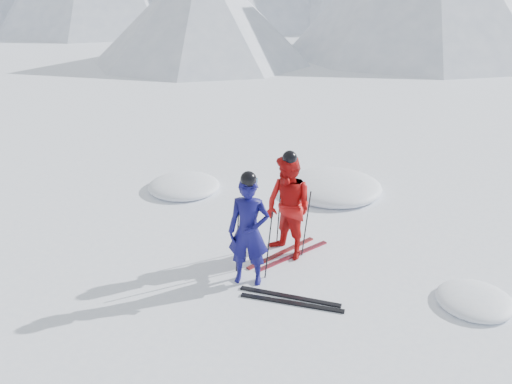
% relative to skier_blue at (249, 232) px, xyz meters
% --- Properties ---
extents(ground, '(160.00, 160.00, 0.00)m').
position_rel_skier_blue_xyz_m(ground, '(1.41, 0.74, -0.96)').
color(ground, white).
rests_on(ground, ground).
extents(skier_blue, '(0.80, 0.64, 1.91)m').
position_rel_skier_blue_xyz_m(skier_blue, '(0.00, 0.00, 0.00)').
color(skier_blue, '#0F0D52').
rests_on(skier_blue, ground).
extents(skier_red, '(1.16, 1.05, 1.95)m').
position_rel_skier_blue_xyz_m(skier_red, '(0.23, 1.12, 0.02)').
color(skier_red, '#B7100E').
rests_on(skier_red, ground).
extents(pole_blue_left, '(0.13, 0.09, 1.27)m').
position_rel_skier_blue_xyz_m(pole_blue_left, '(-0.30, 0.15, -0.32)').
color(pole_blue_left, black).
rests_on(pole_blue_left, ground).
extents(pole_blue_right, '(0.13, 0.08, 1.27)m').
position_rel_skier_blue_xyz_m(pole_blue_right, '(0.25, 0.25, -0.32)').
color(pole_blue_right, black).
rests_on(pole_blue_right, ground).
extents(pole_red_left, '(0.13, 0.10, 1.30)m').
position_rel_skier_blue_xyz_m(pole_red_left, '(-0.07, 1.37, -0.31)').
color(pole_red_left, black).
rests_on(pole_red_left, ground).
extents(pole_red_right, '(0.13, 0.09, 1.30)m').
position_rel_skier_blue_xyz_m(pole_red_right, '(0.53, 1.27, -0.31)').
color(pole_red_right, black).
rests_on(pole_red_right, ground).
extents(ski_worn_left, '(0.68, 1.62, 0.03)m').
position_rel_skier_blue_xyz_m(ski_worn_left, '(0.11, 1.12, -0.94)').
color(ski_worn_left, black).
rests_on(ski_worn_left, ground).
extents(ski_worn_right, '(0.79, 1.58, 0.03)m').
position_rel_skier_blue_xyz_m(ski_worn_right, '(0.35, 1.12, -0.94)').
color(ski_worn_right, black).
rests_on(ski_worn_right, ground).
extents(ski_loose_a, '(1.69, 0.35, 0.03)m').
position_rel_skier_blue_xyz_m(ski_loose_a, '(0.83, -0.14, -0.94)').
color(ski_loose_a, black).
rests_on(ski_loose_a, ground).
extents(ski_loose_b, '(1.69, 0.41, 0.03)m').
position_rel_skier_blue_xyz_m(ski_loose_b, '(0.93, -0.29, -0.94)').
color(ski_loose_b, black).
rests_on(ski_loose_b, ground).
extents(snow_lumps, '(8.32, 5.14, 0.51)m').
position_rel_skier_blue_xyz_m(snow_lumps, '(-0.56, 3.70, -0.96)').
color(snow_lumps, white).
rests_on(snow_lumps, ground).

